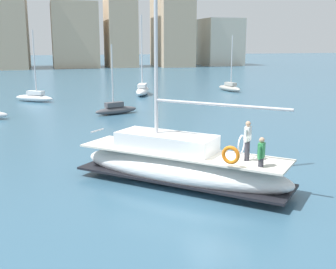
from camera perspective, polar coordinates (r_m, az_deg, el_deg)
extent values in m
plane|color=#38607A|center=(17.39, 6.73, -7.93)|extent=(400.00, 400.00, 0.00)
ellipsoid|color=white|center=(18.07, 1.75, -4.71)|extent=(8.51, 8.46, 1.40)
cube|color=black|center=(18.17, 1.75, -5.66)|extent=(8.39, 8.34, 0.10)
cube|color=beige|center=(17.87, 1.77, -2.44)|extent=(8.04, 7.98, 0.08)
cube|color=white|center=(18.10, -0.25, -0.97)|extent=(4.25, 4.23, 0.70)
cylinder|color=#B7B7BC|center=(16.76, 6.96, 4.02)|extent=(4.18, 4.14, 0.12)
cylinder|color=silver|center=(20.09, -9.52, 0.54)|extent=(0.68, 0.68, 0.06)
torus|color=orange|center=(15.68, 8.46, -2.76)|extent=(0.60, 0.59, 0.70)
cylinder|color=#33333D|center=(16.70, 10.63, -2.15)|extent=(0.20, 0.20, 0.80)
cube|color=white|center=(16.55, 10.72, 0.13)|extent=(0.37, 0.37, 0.56)
sphere|color=tan|center=(16.47, 10.78, 1.45)|extent=(0.20, 0.20, 0.20)
cylinder|color=white|center=(16.35, 10.47, -0.19)|extent=(0.09, 0.09, 0.50)
cylinder|color=white|center=(16.76, 10.95, 0.10)|extent=(0.09, 0.09, 0.50)
cylinder|color=#33333D|center=(16.05, 12.42, -3.66)|extent=(0.20, 0.20, 0.35)
cube|color=#338C4C|center=(15.93, 12.50, -2.09)|extent=(0.37, 0.37, 0.56)
sphere|color=tan|center=(15.84, 12.56, -0.72)|extent=(0.20, 0.20, 0.20)
cylinder|color=#338C4C|center=(15.74, 12.26, -2.44)|extent=(0.09, 0.09, 0.50)
cylinder|color=#338C4C|center=(16.15, 12.71, -2.08)|extent=(0.09, 0.09, 0.50)
torus|color=silver|center=(16.72, 9.88, -1.33)|extent=(0.58, 0.58, 0.76)
ellipsoid|color=#4C4C51|center=(36.34, -6.99, 3.25)|extent=(4.02, 2.24, 0.64)
cube|color=#4C4C51|center=(36.16, -7.29, 4.03)|extent=(1.69, 1.11, 0.40)
cylinder|color=silver|center=(35.85, -7.53, 7.83)|extent=(0.11, 0.11, 5.22)
ellipsoid|color=white|center=(49.51, -3.44, 5.89)|extent=(3.17, 5.83, 0.92)
cube|color=white|center=(49.15, -3.49, 6.62)|extent=(1.58, 2.44, 0.40)
cylinder|color=silver|center=(48.78, -3.57, 11.09)|extent=(0.14, 0.14, 8.08)
ellipsoid|color=#B7B2A8|center=(53.85, 8.28, 6.19)|extent=(1.86, 4.48, 0.71)
cube|color=#B7B2A8|center=(53.62, 8.44, 6.75)|extent=(1.00, 1.84, 0.40)
cylinder|color=silver|center=(53.34, 8.61, 9.81)|extent=(0.12, 0.12, 6.14)
ellipsoid|color=silver|center=(45.85, -17.62, 4.70)|extent=(4.24, 3.52, 0.73)
cube|color=silver|center=(45.64, -17.45, 5.39)|extent=(1.85, 1.62, 0.40)
cylinder|color=silver|center=(45.34, -17.58, 9.20)|extent=(0.12, 0.12, 6.47)
cube|color=#C6AD8E|center=(108.45, -20.82, 15.53)|extent=(8.14, 17.49, 26.99)
cube|color=#C6AD8E|center=(107.95, -12.53, 12.93)|extent=(10.60, 13.05, 15.31)
cube|color=#C6AD8E|center=(108.02, -6.47, 14.89)|extent=(6.98, 10.49, 21.92)
cube|color=#C6AD8E|center=(110.71, 0.55, 15.30)|extent=(8.21, 13.84, 23.46)
cube|color=beige|center=(116.03, 7.07, 12.27)|extent=(9.75, 10.72, 12.10)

